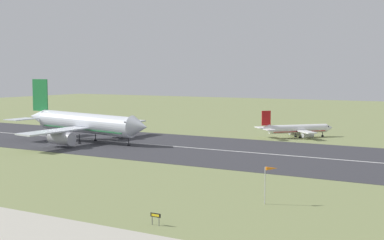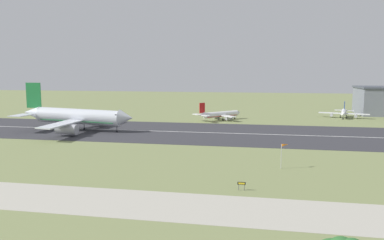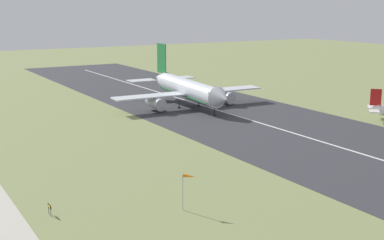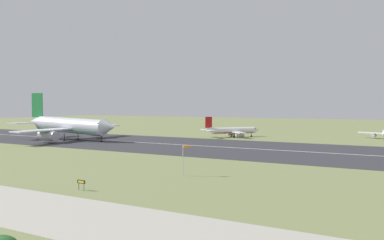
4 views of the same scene
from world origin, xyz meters
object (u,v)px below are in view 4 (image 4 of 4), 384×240
at_px(airplane_landing, 70,126).
at_px(runway_sign, 81,183).
at_px(windsock_pole, 188,149).
at_px(airplane_parked_centre, 232,131).

height_order(airplane_landing, runway_sign, airplane_landing).
height_order(airplane_landing, windsock_pole, airplane_landing).
distance_m(airplane_parked_centre, runway_sign, 106.15).
distance_m(airplane_landing, runway_sign, 91.38).
xyz_separation_m(airplane_landing, runway_sign, (66.58, -62.44, -4.27)).
bearing_deg(airplane_landing, runway_sign, -43.16).
bearing_deg(airplane_parked_centre, airplane_landing, -140.17).
height_order(windsock_pole, runway_sign, windsock_pole).
bearing_deg(runway_sign, airplane_landing, 136.84).
bearing_deg(windsock_pole, airplane_parked_centre, 106.06).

